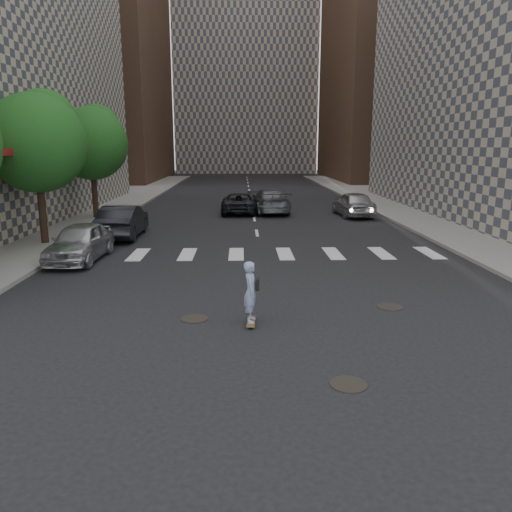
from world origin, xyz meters
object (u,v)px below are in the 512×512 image
at_px(traffic_car_b, 270,201).
at_px(traffic_car_c, 239,203).
at_px(tree_b, 38,138).
at_px(traffic_car_d, 353,204).
at_px(traffic_car_e, 257,200).
at_px(skateboarder, 251,292).
at_px(traffic_car_a, 123,221).
at_px(silver_sedan, 80,242).
at_px(tree_c, 93,140).

xyz_separation_m(traffic_car_b, traffic_car_c, (-2.04, -0.22, -0.12)).
height_order(tree_b, traffic_car_b, tree_b).
bearing_deg(traffic_car_d, traffic_car_e, -37.87).
height_order(tree_b, skateboarder, tree_b).
bearing_deg(traffic_car_a, skateboarder, 115.26).
xyz_separation_m(tree_b, traffic_car_a, (2.95, 1.86, -3.87)).
relative_size(skateboarder, traffic_car_b, 0.30).
bearing_deg(silver_sedan, traffic_car_c, 67.95).
relative_size(tree_c, traffic_car_a, 1.39).
bearing_deg(tree_b, skateboarder, -49.38).
distance_m(traffic_car_b, traffic_car_c, 2.05).
xyz_separation_m(traffic_car_a, traffic_car_b, (7.59, 8.80, 0.00)).
xyz_separation_m(skateboarder, traffic_car_e, (0.87, 23.24, -0.21)).
relative_size(silver_sedan, traffic_car_b, 0.79).
height_order(traffic_car_b, traffic_car_c, traffic_car_b).
bearing_deg(traffic_car_b, silver_sedan, 53.79).
bearing_deg(skateboarder, traffic_car_b, 88.57).
relative_size(tree_b, traffic_car_b, 1.23).
bearing_deg(tree_c, traffic_car_a, -64.29).
height_order(tree_c, traffic_car_d, tree_c).
distance_m(traffic_car_a, traffic_car_d, 14.53).
distance_m(tree_b, skateboarder, 14.19).
xyz_separation_m(silver_sedan, traffic_car_d, (13.23, 11.98, 0.06)).
height_order(traffic_car_a, traffic_car_b, same).
relative_size(tree_c, skateboarder, 4.10).
bearing_deg(traffic_car_b, traffic_car_e, -76.46).
xyz_separation_m(tree_b, skateboarder, (8.90, -10.38, -3.80)).
distance_m(tree_c, traffic_car_b, 11.54).
distance_m(tree_b, silver_sedan, 5.58).
distance_m(traffic_car_d, traffic_car_e, 7.14).
bearing_deg(silver_sedan, tree_c, 104.44).
relative_size(traffic_car_b, traffic_car_c, 1.13).
height_order(tree_c, skateboarder, tree_c).
distance_m(skateboarder, traffic_car_d, 20.40).
bearing_deg(tree_c, skateboarder, -64.16).
bearing_deg(traffic_car_d, traffic_car_b, -23.09).
relative_size(tree_b, traffic_car_e, 1.71).
bearing_deg(traffic_car_b, traffic_car_c, 0.33).
distance_m(tree_b, tree_c, 8.00).
relative_size(tree_b, traffic_car_a, 1.39).
distance_m(tree_c, traffic_car_e, 11.63).
distance_m(tree_b, traffic_car_a, 5.21).
relative_size(silver_sedan, traffic_car_c, 0.89).
distance_m(skateboarder, silver_sedan, 9.71).
xyz_separation_m(tree_b, traffic_car_d, (15.69, 8.86, -3.86)).
distance_m(tree_b, traffic_car_c, 14.05).
bearing_deg(traffic_car_e, tree_c, 25.25).
bearing_deg(skateboarder, traffic_car_c, 94.12).
xyz_separation_m(skateboarder, traffic_car_d, (6.79, 19.24, -0.06)).
height_order(tree_c, silver_sedan, tree_c).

